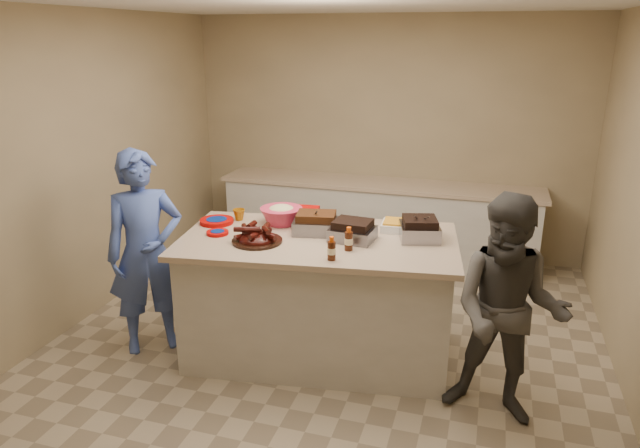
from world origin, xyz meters
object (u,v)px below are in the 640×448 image
(rib_platter, at_px, (257,242))
(plastic_cup, at_px, (239,220))
(mustard_bottle, at_px, (307,231))
(island, at_px, (318,353))
(bbq_bottle_b, at_px, (349,250))
(guest_blue, at_px, (155,345))
(coleslaw_bowl, at_px, (282,224))
(guest_gray, at_px, (496,414))
(roasting_pan, at_px, (419,239))
(bbq_bottle_a, at_px, (331,260))

(rib_platter, height_order, plastic_cup, rib_platter)
(mustard_bottle, height_order, plastic_cup, mustard_bottle)
(island, xyz_separation_m, bbq_bottle_b, (0.28, -0.18, 1.00))
(bbq_bottle_b, height_order, guest_blue, bbq_bottle_b)
(coleslaw_bowl, bearing_deg, guest_gray, -19.94)
(rib_platter, bearing_deg, roasting_pan, 19.89)
(bbq_bottle_b, relative_size, guest_gray, 0.11)
(mustard_bottle, bearing_deg, bbq_bottle_b, -36.51)
(coleslaw_bowl, height_order, plastic_cup, coleslaw_bowl)
(plastic_cup, relative_size, guest_blue, 0.06)
(roasting_pan, relative_size, mustard_bottle, 2.72)
(island, xyz_separation_m, mustard_bottle, (-0.14, 0.14, 1.00))
(rib_platter, distance_m, bbq_bottle_a, 0.66)
(plastic_cup, bearing_deg, guest_blue, -137.59)
(roasting_pan, xyz_separation_m, guest_blue, (-2.09, -0.49, -1.00))
(roasting_pan, xyz_separation_m, bbq_bottle_b, (-0.46, -0.38, 0.00))
(bbq_bottle_b, xyz_separation_m, guest_blue, (-1.63, -0.11, -1.00))
(island, height_order, roasting_pan, roasting_pan)
(guest_blue, bearing_deg, plastic_cup, 2.29)
(guest_gray, bearing_deg, mustard_bottle, 168.15)
(rib_platter, relative_size, guest_blue, 0.23)
(guest_blue, xyz_separation_m, guest_gray, (2.75, -0.12, 0.00))
(bbq_bottle_a, distance_m, mustard_bottle, 0.63)
(mustard_bottle, distance_m, plastic_cup, 0.64)
(rib_platter, bearing_deg, bbq_bottle_a, -15.91)
(island, relative_size, mustard_bottle, 19.66)
(coleslaw_bowl, xyz_separation_m, bbq_bottle_a, (0.61, -0.64, 0.00))
(rib_platter, xyz_separation_m, guest_gray, (1.82, -0.20, -1.00))
(guest_gray, bearing_deg, guest_blue, -175.00)
(guest_blue, bearing_deg, mustard_bottle, -20.95)
(roasting_pan, distance_m, guest_blue, 2.36)
(coleslaw_bowl, height_order, bbq_bottle_b, coleslaw_bowl)
(plastic_cup, xyz_separation_m, guest_gray, (2.17, -0.65, -1.00))
(bbq_bottle_b, height_order, plastic_cup, bbq_bottle_b)
(coleslaw_bowl, distance_m, mustard_bottle, 0.28)
(island, height_order, guest_gray, island)
(mustard_bottle, xyz_separation_m, plastic_cup, (-0.63, 0.11, 0.00))
(plastic_cup, height_order, guest_blue, plastic_cup)
(mustard_bottle, relative_size, guest_blue, 0.06)
(roasting_pan, bearing_deg, island, -179.20)
(bbq_bottle_a, relative_size, mustard_bottle, 1.58)
(bbq_bottle_a, bearing_deg, rib_platter, 164.09)
(roasting_pan, relative_size, guest_gray, 0.19)
(bbq_bottle_a, height_order, plastic_cup, bbq_bottle_a)
(bbq_bottle_b, bearing_deg, coleslaw_bowl, 148.08)
(guest_gray, bearing_deg, plastic_cup, 170.92)
(mustard_bottle, bearing_deg, island, -44.98)
(rib_platter, bearing_deg, mustard_bottle, 51.39)
(bbq_bottle_a, distance_m, guest_blue, 1.86)
(bbq_bottle_a, bearing_deg, roasting_pan, 48.80)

